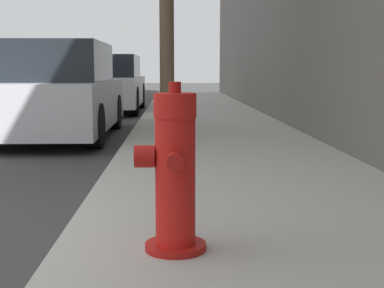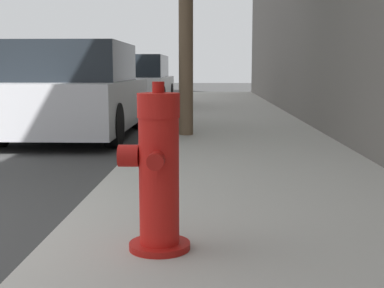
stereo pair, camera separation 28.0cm
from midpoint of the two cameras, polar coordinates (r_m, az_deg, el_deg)
sidewalk_slab at (r=3.06m, az=7.88°, el=-11.45°), size 2.62×40.00×0.13m
fire_hydrant at (r=2.79m, az=-4.79°, el=-3.25°), size 0.37×0.39×0.89m
parked_car_near at (r=8.73m, az=-15.46°, el=5.26°), size 1.83×3.95×1.49m
parked_car_mid at (r=13.88m, az=-9.66°, el=6.27°), size 1.76×4.12×1.43m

